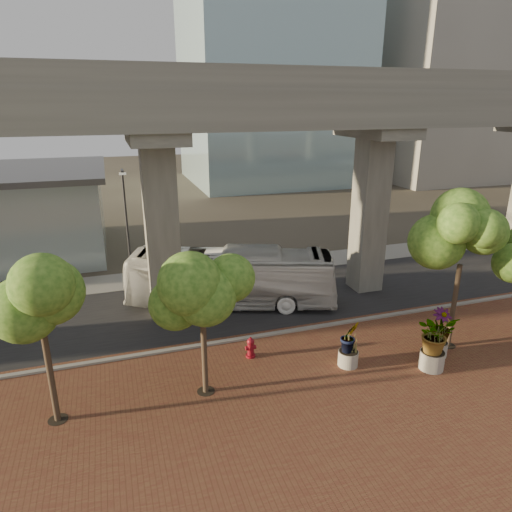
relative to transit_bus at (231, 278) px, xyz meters
name	(u,v)px	position (x,y,z in m)	size (l,w,h in m)	color
ground	(285,315)	(2.36, -2.15, -1.60)	(160.00, 160.00, 0.00)	#39332A
brick_plaza	(362,402)	(2.36, -10.15, -1.57)	(70.00, 13.00, 0.06)	brown
asphalt_road	(272,300)	(2.36, -0.15, -1.58)	(90.00, 8.00, 0.04)	black
curb_strip	(299,330)	(2.36, -4.15, -1.52)	(70.00, 0.25, 0.16)	gray
far_sidewalk	(245,268)	(2.36, 5.35, -1.57)	(90.00, 3.00, 0.06)	gray
transit_viaduct	(274,173)	(2.36, -0.15, 5.69)	(72.00, 5.60, 12.40)	gray
midrise_block	(444,93)	(40.36, 33.85, 10.40)	(18.00, 16.00, 24.00)	#9C968C
transit_bus	(231,278)	(0.00, 0.00, 0.00)	(2.70, 11.49, 3.20)	silver
fire_hydrant	(251,347)	(-0.69, -5.75, -1.08)	(0.48, 0.43, 0.96)	maroon
planter_front	(435,336)	(6.36, -9.04, -0.01)	(2.29, 2.29, 2.52)	#A8A098
planter_right	(440,328)	(7.29, -8.23, -0.18)	(2.11, 2.11, 2.25)	#9D958D
planter_left	(349,339)	(3.10, -7.71, -0.26)	(1.92, 1.92, 2.11)	#ACA69C
street_tree_far_west	(37,295)	(-8.55, -7.68, 3.33)	(3.74, 3.74, 6.60)	#49372A
street_tree_near_west	(202,290)	(-3.14, -7.66, 2.77)	(3.74, 3.74, 6.03)	#49372A
street_tree_near_east	(464,240)	(8.38, -7.68, 3.63)	(4.00, 4.00, 7.02)	#49372A
streetlamp_west	(127,222)	(-5.19, 3.77, 2.66)	(0.36, 1.06, 7.30)	#2C2C30
streetlamp_east	(381,187)	(12.21, 4.78, 3.60)	(0.44, 1.29, 8.92)	#303035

